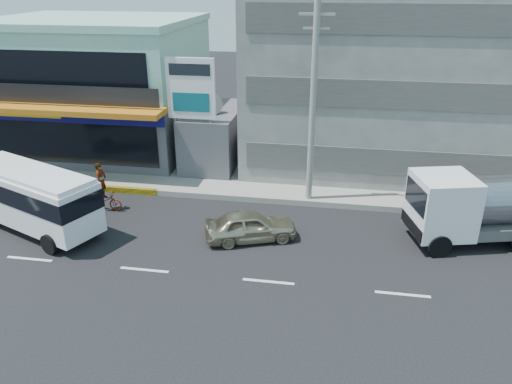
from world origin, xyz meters
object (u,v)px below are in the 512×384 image
minibus (32,195)px  tanker_truck (496,206)px  billboard (191,96)px  utility_pole_near (313,105)px  shop_building (100,89)px  motorcycle_rider (103,194)px  concrete_building (391,45)px  satellite_dish (210,113)px  sedan (251,226)px

minibus → tanker_truck: (20.30, 2.33, -0.06)m
billboard → utility_pole_near: 6.75m
shop_building → motorcycle_rider: 10.32m
tanker_truck → concrete_building: bearing=112.3°
concrete_building → billboard: 12.17m
concrete_building → tanker_truck: 12.22m
billboard → utility_pole_near: utility_pole_near is taller
satellite_dish → tanker_truck: satellite_dish is taller
shop_building → minibus: 11.82m
shop_building → motorcycle_rider: size_ratio=5.02×
minibus → utility_pole_near: bearing=22.0°
shop_building → sedan: 16.27m
concrete_building → motorcycle_rider: concrete_building is taller
minibus → sedan: (9.86, 0.68, -1.06)m
tanker_truck → sedan: bearing=-171.0°
minibus → concrete_building: bearing=37.8°
shop_building → billboard: size_ratio=1.80×
billboard → motorcycle_rider: size_ratio=2.79×
shop_building → motorcycle_rider: bearing=-66.0°
sedan → motorcycle_rider: motorcycle_rider is taller
motorcycle_rider → sedan: bearing=-13.1°
motorcycle_rider → satellite_dish: bearing=56.4°
satellite_dish → motorcycle_rider: satellite_dish is taller
sedan → shop_building: bearing=27.5°
billboard → motorcycle_rider: billboard is taller
shop_building → utility_pole_near: bearing=-25.1°
concrete_building → sedan: (-6.26, -11.82, -6.32)m
concrete_building → shop_building: bearing=-176.6°
concrete_building → billboard: concrete_building is taller
shop_building → satellite_dish: 8.54m
shop_building → minibus: size_ratio=1.70×
concrete_building → tanker_truck: concrete_building is taller
utility_pole_near → minibus: size_ratio=1.37×
billboard → tanker_truck: bearing=-16.6°
utility_pole_near → sedan: (-2.26, -4.22, -4.47)m
satellite_dish → utility_pole_near: 7.17m
concrete_building → minibus: (-16.12, -12.50, -5.26)m
shop_building → concrete_building: bearing=3.4°
motorcycle_rider → shop_building: bearing=114.0°
tanker_truck → satellite_dish: bearing=156.5°
shop_building → satellite_dish: size_ratio=8.27×
billboard → tanker_truck: 15.65m
tanker_truck → billboard: bearing=163.4°
billboard → sedan: 8.50m
concrete_building → utility_pole_near: size_ratio=1.60×
concrete_building → minibus: 21.07m
billboard → motorcycle_rider: bearing=-129.7°
motorcycle_rider → utility_pole_near: bearing=13.6°
shop_building → tanker_truck: shop_building is taller
satellite_dish → billboard: size_ratio=0.22×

